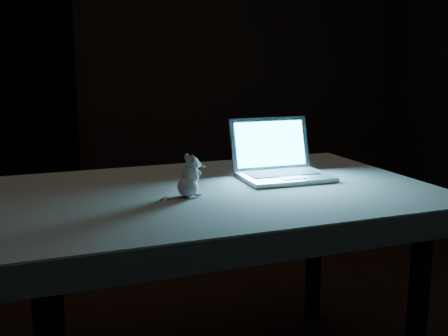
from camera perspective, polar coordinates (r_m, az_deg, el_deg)
name	(u,v)px	position (r m, az deg, el deg)	size (l,w,h in m)	color
floor	(221,328)	(2.76, -0.26, -15.98)	(5.00, 5.00, 0.00)	black
back_wall	(153,51)	(4.92, -7.21, 11.71)	(4.50, 0.04, 2.60)	black
doorway	(19,80)	(4.92, -20.11, 8.37)	(1.06, 0.36, 2.13)	black
table	(219,291)	(2.18, -0.56, -12.43)	(1.47, 0.94, 0.79)	black
tablecloth	(221,201)	(2.05, -0.30, -3.41)	(1.56, 1.04, 0.09)	#BDB2A1
laptop	(286,150)	(2.20, 6.28, 1.83)	(0.34, 0.30, 0.23)	#B2B2B7
plush_mouse	(188,176)	(1.92, -3.71, -0.82)	(0.11, 0.11, 0.15)	white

